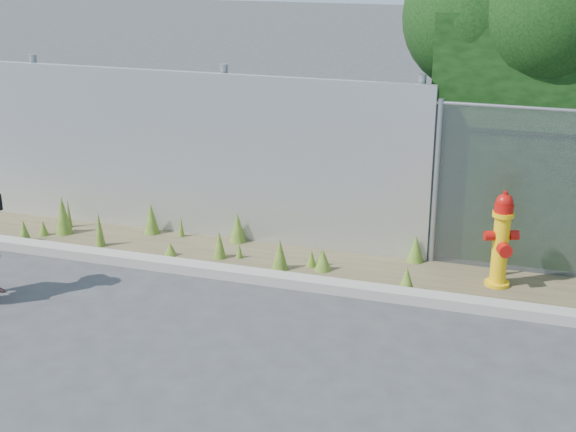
# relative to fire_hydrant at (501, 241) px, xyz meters

# --- Properties ---
(ground) EXTENTS (80.00, 80.00, 0.00)m
(ground) POSITION_rel_fire_hydrant_xyz_m (-1.88, -2.50, -0.56)
(ground) COLOR #363639
(ground) RESTS_ON ground
(curb) EXTENTS (16.00, 0.22, 0.12)m
(curb) POSITION_rel_fire_hydrant_xyz_m (-1.88, -0.70, -0.50)
(curb) COLOR gray
(curb) RESTS_ON ground
(weed_strip) EXTENTS (16.00, 1.25, 0.54)m
(weed_strip) POSITION_rel_fire_hydrant_xyz_m (-2.11, -0.05, -0.43)
(weed_strip) COLOR #4E422D
(weed_strip) RESTS_ON ground
(corrugated_fence) EXTENTS (8.50, 0.21, 2.30)m
(corrugated_fence) POSITION_rel_fire_hydrant_xyz_m (-5.13, 0.51, 0.54)
(corrugated_fence) COLOR silver
(corrugated_fence) RESTS_ON ground
(fire_hydrant) EXTENTS (0.39, 0.35, 1.15)m
(fire_hydrant) POSITION_rel_fire_hydrant_xyz_m (0.00, 0.00, 0.00)
(fire_hydrant) COLOR yellow
(fire_hydrant) RESTS_ON ground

